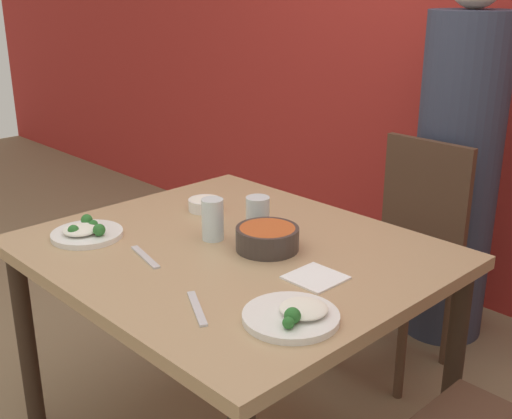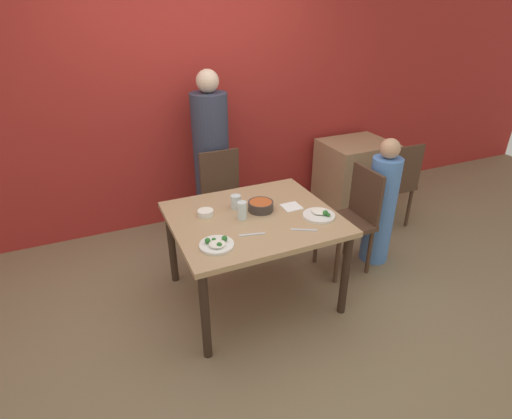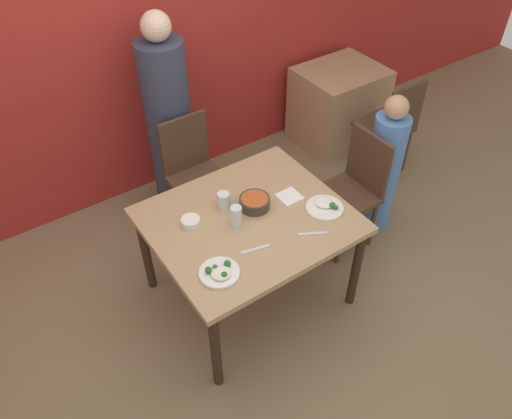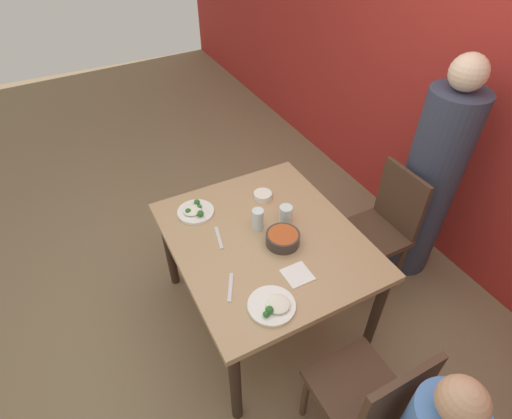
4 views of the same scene
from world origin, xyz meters
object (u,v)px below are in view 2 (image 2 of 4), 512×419
at_px(chair_adult_spot, 225,196).
at_px(glass_water_tall, 236,202).
at_px(person_adult, 212,161).
at_px(person_child, 381,207).
at_px(bowl_curry, 261,206).
at_px(plate_rice_adult, 319,214).
at_px(chair_child_spot, 352,217).

xyz_separation_m(chair_adult_spot, glass_water_tall, (-0.14, -0.68, 0.28)).
distance_m(chair_adult_spot, person_adult, 0.42).
xyz_separation_m(person_adult, person_child, (1.15, -1.16, -0.21)).
relative_size(bowl_curry, plate_rice_adult, 0.81).
bearing_deg(person_child, chair_adult_spot, 144.77).
xyz_separation_m(chair_child_spot, person_adult, (-0.86, 1.16, 0.24)).
distance_m(bowl_curry, glass_water_tall, 0.19).
bearing_deg(person_child, chair_child_spot, 180.00).
xyz_separation_m(chair_adult_spot, plate_rice_adult, (0.36, -1.05, 0.24)).
height_order(chair_adult_spot, plate_rice_adult, chair_adult_spot).
height_order(chair_adult_spot, person_adult, person_adult).
bearing_deg(chair_adult_spot, bowl_curry, -89.12).
height_order(chair_child_spot, bowl_curry, chair_child_spot).
height_order(chair_adult_spot, chair_child_spot, same).
xyz_separation_m(chair_child_spot, bowl_curry, (-0.85, 0.03, 0.26)).
height_order(person_child, plate_rice_adult, person_child).
bearing_deg(glass_water_tall, person_child, -6.09).
xyz_separation_m(chair_child_spot, plate_rice_adult, (-0.49, -0.23, 0.24)).
distance_m(chair_adult_spot, person_child, 1.41).
xyz_separation_m(person_child, plate_rice_adult, (-0.79, -0.23, 0.21)).
bearing_deg(plate_rice_adult, bowl_curry, 143.40).
bearing_deg(chair_adult_spot, glass_water_tall, -102.05).
relative_size(chair_child_spot, person_child, 0.79).
height_order(chair_child_spot, person_child, person_child).
relative_size(person_child, glass_water_tall, 11.14).
height_order(chair_adult_spot, bowl_curry, chair_adult_spot).
bearing_deg(chair_child_spot, person_child, 90.00).
xyz_separation_m(bowl_curry, plate_rice_adult, (0.35, -0.26, -0.02)).
relative_size(chair_adult_spot, person_adult, 0.57).
xyz_separation_m(person_adult, bowl_curry, (0.01, -1.13, 0.03)).
bearing_deg(bowl_curry, plate_rice_adult, -36.60).
distance_m(chair_child_spot, glass_water_tall, 1.05).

